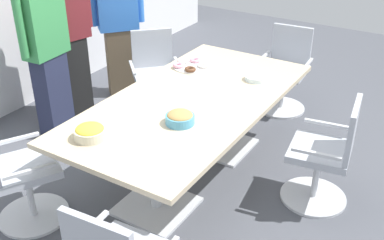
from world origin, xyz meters
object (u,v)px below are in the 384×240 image
Objects in this scene: conference_table at (192,112)px; plate_stack at (256,78)px; office_chair_0 at (155,79)px; donut_platter at (190,65)px; snack_bowl_cookies at (180,118)px; office_chair_4 at (285,74)px; person_standing_0 at (46,47)px; office_chair_1 at (18,176)px; snack_bowl_chips_yellow at (90,132)px; person_standing_2 at (118,23)px; person_standing_1 at (67,30)px; office_chair_3 at (326,158)px.

plate_stack is (0.62, -0.28, 0.15)m from conference_table.
office_chair_0 is 0.73m from donut_platter.
conference_table is at bearing 19.78° from snack_bowl_cookies.
snack_bowl_cookies is (-2.08, 0.03, 0.39)m from office_chair_4.
person_standing_0 reaches higher than snack_bowl_cookies.
office_chair_1 is 0.70m from snack_bowl_chips_yellow.
office_chair_1 is at bearing 149.64° from plate_stack.
person_standing_0 is at bearing 40.44° from person_standing_2.
snack_bowl_chips_yellow is (-0.85, -1.32, -0.11)m from person_standing_0.
office_chair_1 is 4.00× the size of snack_bowl_chips_yellow.
person_standing_1 is 1.10× the size of person_standing_2.
conference_table is at bearing 97.76° from person_standing_2.
office_chair_0 is 4.68× the size of plate_stack.
office_chair_0 is at bearing 81.46° from plate_stack.
office_chair_1 is 2.68× the size of donut_platter.
snack_bowl_chips_yellow is 0.66m from snack_bowl_cookies.
person_standing_2 is (2.21, 0.83, 0.47)m from office_chair_1.
office_chair_0 is 2.01m from office_chair_1.
snack_bowl_chips_yellow is (-1.15, 1.37, 0.39)m from office_chair_3.
donut_platter reaches higher than conference_table.
person_standing_0 is 1.08m from person_standing_2.
office_chair_0 is 1.04m from person_standing_1.
person_standing_2 is (1.08, 0.01, -0.04)m from person_standing_0.
conference_table is 2.64× the size of office_chair_4.
conference_table is at bearing 94.13° from office_chair_3.
snack_bowl_chips_yellow is at bearing 140.32° from snack_bowl_cookies.
person_standing_0 reaches higher than plate_stack.
office_chair_4 is at bearing 141.08° from person_standing_1.
snack_bowl_chips_yellow is 1.04× the size of snack_bowl_cookies.
plate_stack is (1.53, -0.56, -0.03)m from snack_bowl_chips_yellow.
person_standing_1 is 1.85m from snack_bowl_chips_yellow.
conference_table is at bearing -16.88° from snack_bowl_chips_yellow.
person_standing_2 is 2.26m from snack_bowl_cookies.
office_chair_0 is 1.00× the size of office_chair_3.
office_chair_4 is at bearing 5.85° from plate_stack.
donut_platter is at bearing 113.10° from office_chair_0.
office_chair_1 is at bearing 167.17° from donut_platter.
office_chair_1 reaches higher than snack_bowl_chips_yellow.
plate_stack is at bearing 126.03° from office_chair_0.
office_chair_4 is 2.54m from person_standing_0.
donut_platter is at bearing 68.79° from office_chair_3.
conference_table is 0.46m from snack_bowl_cookies.
snack_bowl_chips_yellow is (-0.91, 0.28, 0.17)m from conference_table.
conference_table is 1.30× the size of person_standing_1.
donut_platter is at bearing 33.04° from conference_table.
person_standing_0 is at bearing 8.53° from office_chair_0.
conference_table is at bearing 85.27° from office_chair_1.
snack_bowl_chips_yellow reaches higher than conference_table.
snack_bowl_chips_yellow reaches higher than snack_bowl_cookies.
office_chair_0 is 1.90m from snack_bowl_chips_yellow.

